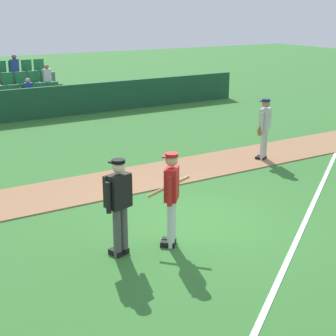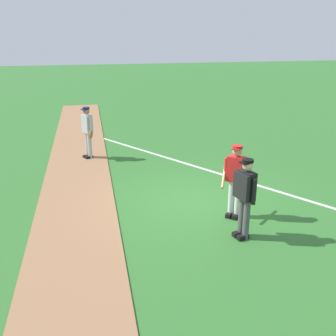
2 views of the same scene
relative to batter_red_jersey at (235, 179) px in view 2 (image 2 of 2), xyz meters
name	(u,v)px [view 2 (image 2 of 2)]	position (x,y,z in m)	size (l,w,h in m)	color
ground_plane	(194,202)	(0.96, 0.70, -0.97)	(80.00, 80.00, 0.00)	#33702D
infield_dirt_path	(76,212)	(0.96, 3.68, -0.95)	(28.00, 1.94, 0.03)	#9E704C
foul_line_chalk	(185,163)	(3.96, 0.20, -0.96)	(12.00, 0.10, 0.01)	white
batter_red_jersey	(235,179)	(0.00, 0.00, 0.00)	(0.75, 0.68, 1.76)	silver
umpire_home_plate	(245,194)	(-0.97, 0.16, 0.03)	(0.57, 0.39, 1.76)	#4C4C4C
runner_grey_jersey	(88,131)	(5.18, 3.30, -0.01)	(0.64, 0.43, 1.76)	#B2B2B2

